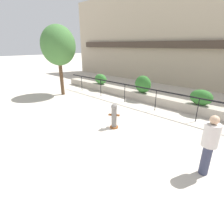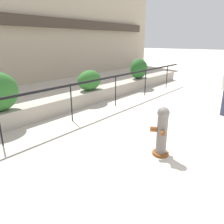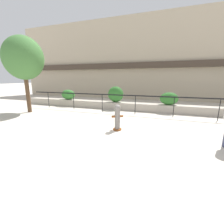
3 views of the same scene
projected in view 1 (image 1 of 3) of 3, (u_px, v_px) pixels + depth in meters
The scene contains 10 objects.
ground_plane at pixel (83, 146), 6.19m from camera, with size 120.00×120.00×0.00m, color beige.
building_facade at pixel (210, 35), 12.86m from camera, with size 30.00×1.36×8.00m.
planter_wall_low at pixel (165, 102), 10.16m from camera, with size 18.00×0.70×0.50m, color #ADA393.
fence_railing_segment at pixel (156, 92), 9.14m from camera, with size 15.00×0.05×1.15m.
hedge_bush_0 at pixel (101, 79), 13.44m from camera, with size 1.16×0.58×0.76m, color #387F33.
hedge_bush_1 at pixel (143, 84), 10.90m from camera, with size 1.09×0.70×1.07m, color #2D6B28.
hedge_bush_2 at pixel (201, 97), 8.71m from camera, with size 1.10×0.68×0.77m, color #2D6B28.
fire_hydrant at pixel (114, 116), 7.34m from camera, with size 0.48×0.48×1.08m.
street_tree at pixel (58, 46), 11.40m from camera, with size 2.42×2.18×4.57m.
pedestrian at pixel (210, 142), 4.51m from camera, with size 0.55×0.55×1.73m.
Camera 1 is at (4.43, -3.16, 3.33)m, focal length 28.00 mm.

